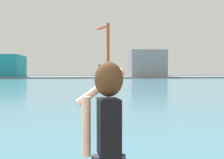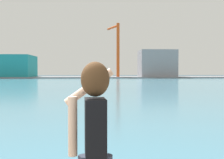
% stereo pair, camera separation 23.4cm
% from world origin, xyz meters
% --- Properties ---
extents(ground_plane, '(220.00, 220.00, 0.00)m').
position_xyz_m(ground_plane, '(0.00, 50.00, 0.00)').
color(ground_plane, '#334751').
extents(harbor_water, '(140.00, 100.00, 0.02)m').
position_xyz_m(harbor_water, '(0.00, 52.00, 0.01)').
color(harbor_water, teal).
rests_on(harbor_water, ground_plane).
extents(far_shore_dock, '(140.00, 20.00, 0.43)m').
position_xyz_m(far_shore_dock, '(0.00, 92.00, 0.21)').
color(far_shore_dock, gray).
rests_on(far_shore_dock, ground_plane).
extents(person_photographer, '(0.53, 0.55, 1.74)m').
position_xyz_m(person_photographer, '(1.08, -0.12, 1.58)').
color(person_photographer, '#2D3342').
rests_on(person_photographer, quay_promenade).
extents(warehouse_right, '(11.91, 9.56, 8.90)m').
position_xyz_m(warehouse_right, '(21.36, 88.89, 4.88)').
color(warehouse_right, gray).
rests_on(warehouse_right, far_shore_dock).
extents(port_crane, '(3.80, 8.33, 17.49)m').
position_xyz_m(port_crane, '(7.64, 87.06, 10.66)').
color(port_crane, '#D84C19').
rests_on(port_crane, far_shore_dock).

